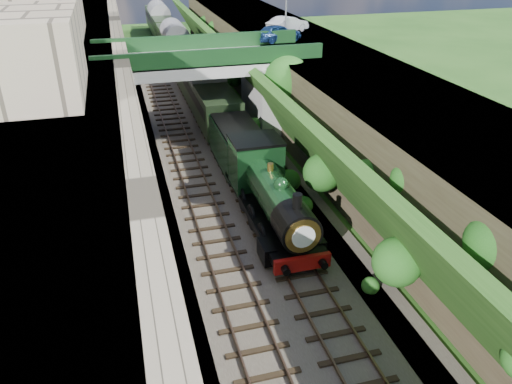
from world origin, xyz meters
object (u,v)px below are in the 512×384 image
(car_blue, at_px, (278,33))
(tender, at_px, (238,149))
(car_silver, at_px, (288,24))
(locomotive, at_px, (271,196))
(tree, at_px, (288,83))
(road_bridge, at_px, (212,84))

(car_blue, bearing_deg, tender, 133.81)
(car_blue, xyz_separation_m, car_silver, (2.09, 3.72, 0.02))
(car_blue, relative_size, tender, 0.66)
(car_silver, distance_m, locomotive, 23.79)
(car_blue, xyz_separation_m, locomotive, (-6.07, -18.05, -5.04))
(tree, bearing_deg, tender, -140.58)
(car_silver, xyz_separation_m, locomotive, (-8.16, -21.77, -5.05))
(car_blue, bearing_deg, car_silver, -45.84)
(road_bridge, xyz_separation_m, tree, (4.97, -3.23, 0.57))
(locomotive, distance_m, tender, 7.37)
(car_silver, height_order, locomotive, car_silver)
(locomotive, relative_size, tender, 1.70)
(car_blue, relative_size, car_silver, 0.94)
(road_bridge, bearing_deg, car_silver, 40.94)
(tree, height_order, car_blue, car_blue)
(tender, bearing_deg, road_bridge, 92.06)
(locomotive, bearing_deg, car_silver, 69.46)
(tree, bearing_deg, road_bridge, 146.94)
(tree, relative_size, locomotive, 0.65)
(tree, distance_m, tender, 6.81)
(road_bridge, bearing_deg, locomotive, -88.99)
(road_bridge, relative_size, car_silver, 3.79)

